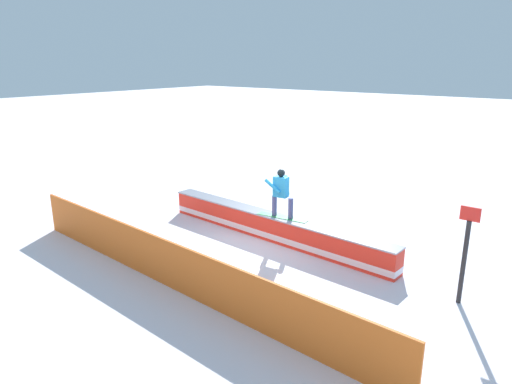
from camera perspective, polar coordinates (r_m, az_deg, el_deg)
The scene contains 5 objects.
ground_plane at distance 13.61m, azimuth 2.01°, elevation -5.84°, with size 120.00×120.00×0.00m, color white.
grind_box at distance 13.49m, azimuth 2.02°, elevation -4.50°, with size 7.92×1.00×0.75m.
snowboarder at distance 12.92m, azimuth 3.17°, elevation 0.05°, with size 1.56×0.49×1.42m.
safety_fence at distance 10.73m, azimuth -10.39°, elevation -9.02°, with size 11.58×0.06×1.16m, color orange.
trail_marker at distance 10.70m, azimuth 24.62°, elevation -6.94°, with size 0.40×0.10×2.19m.
Camera 1 is at (-7.37, 10.25, 5.09)m, focal length 32.06 mm.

